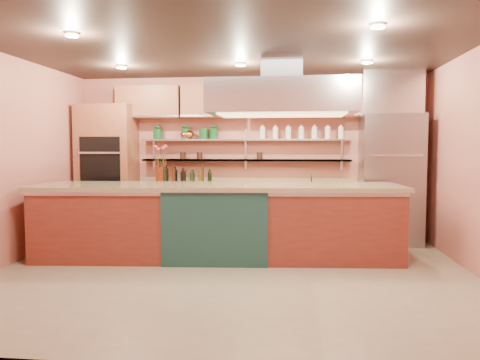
# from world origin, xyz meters

# --- Properties ---
(floor) EXTENTS (6.00, 5.00, 0.02)m
(floor) POSITION_xyz_m (0.00, 0.00, -0.01)
(floor) COLOR gray
(floor) RESTS_ON ground
(ceiling) EXTENTS (6.00, 5.00, 0.02)m
(ceiling) POSITION_xyz_m (0.00, 0.00, 2.80)
(ceiling) COLOR black
(ceiling) RESTS_ON wall_back
(wall_back) EXTENTS (6.00, 0.04, 2.80)m
(wall_back) POSITION_xyz_m (0.00, 2.50, 1.40)
(wall_back) COLOR #C06C5B
(wall_back) RESTS_ON floor
(wall_front) EXTENTS (6.00, 0.04, 2.80)m
(wall_front) POSITION_xyz_m (0.00, -2.50, 1.40)
(wall_front) COLOR #C06C5B
(wall_front) RESTS_ON floor
(wall_left) EXTENTS (0.04, 5.00, 2.80)m
(wall_left) POSITION_xyz_m (-3.00, 0.00, 1.40)
(wall_left) COLOR #C06C5B
(wall_left) RESTS_ON floor
(oven_stack) EXTENTS (0.95, 0.64, 2.30)m
(oven_stack) POSITION_xyz_m (-2.45, 2.18, 1.15)
(oven_stack) COLOR #985537
(oven_stack) RESTS_ON floor
(refrigerator) EXTENTS (0.95, 0.72, 2.10)m
(refrigerator) POSITION_xyz_m (2.35, 2.14, 1.05)
(refrigerator) COLOR gray
(refrigerator) RESTS_ON floor
(back_counter) EXTENTS (3.84, 0.64, 0.93)m
(back_counter) POSITION_xyz_m (-0.05, 2.20, 0.47)
(back_counter) COLOR tan
(back_counter) RESTS_ON floor
(wall_shelf_lower) EXTENTS (3.60, 0.26, 0.03)m
(wall_shelf_lower) POSITION_xyz_m (-0.05, 2.37, 1.35)
(wall_shelf_lower) COLOR silver
(wall_shelf_lower) RESTS_ON wall_back
(wall_shelf_upper) EXTENTS (3.60, 0.26, 0.03)m
(wall_shelf_upper) POSITION_xyz_m (-0.05, 2.37, 1.70)
(wall_shelf_upper) COLOR silver
(wall_shelf_upper) RESTS_ON wall_back
(upper_cabinets) EXTENTS (4.60, 0.36, 0.55)m
(upper_cabinets) POSITION_xyz_m (0.00, 2.32, 2.35)
(upper_cabinets) COLOR #985537
(upper_cabinets) RESTS_ON wall_back
(range_hood) EXTENTS (2.00, 1.00, 0.45)m
(range_hood) POSITION_xyz_m (0.61, 0.83, 2.25)
(range_hood) COLOR silver
(range_hood) RESTS_ON ceiling
(ceiling_downlights) EXTENTS (4.00, 2.80, 0.02)m
(ceiling_downlights) POSITION_xyz_m (0.00, 0.20, 2.77)
(ceiling_downlights) COLOR #FFE5A5
(ceiling_downlights) RESTS_ON ceiling
(island) EXTENTS (5.09, 1.49, 1.05)m
(island) POSITION_xyz_m (-0.29, 0.83, 0.52)
(island) COLOR maroon
(island) RESTS_ON floor
(flower_vase) EXTENTS (0.18, 0.18, 0.31)m
(flower_vase) POSITION_xyz_m (-1.49, 2.15, 1.08)
(flower_vase) COLOR #65230F
(flower_vase) RESTS_ON back_counter
(oil_bottle_cluster) EXTENTS (0.92, 0.36, 0.29)m
(oil_bottle_cluster) POSITION_xyz_m (-1.01, 2.15, 1.07)
(oil_bottle_cluster) COLOR black
(oil_bottle_cluster) RESTS_ON back_counter
(kitchen_scale) EXTENTS (0.15, 0.11, 0.08)m
(kitchen_scale) POSITION_xyz_m (0.66, 2.15, 0.97)
(kitchen_scale) COLOR white
(kitchen_scale) RESTS_ON back_counter
(bar_faucet) EXTENTS (0.04, 0.04, 0.23)m
(bar_faucet) POSITION_xyz_m (1.08, 2.25, 1.04)
(bar_faucet) COLOR silver
(bar_faucet) RESTS_ON back_counter
(copper_kettle) EXTENTS (0.23, 0.23, 0.16)m
(copper_kettle) POSITION_xyz_m (-1.04, 2.37, 1.79)
(copper_kettle) COLOR #CC5F2F
(copper_kettle) RESTS_ON wall_shelf_upper
(green_canister) EXTENTS (0.17, 0.17, 0.18)m
(green_canister) POSITION_xyz_m (-0.78, 2.37, 1.81)
(green_canister) COLOR #0E451B
(green_canister) RESTS_ON wall_shelf_upper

